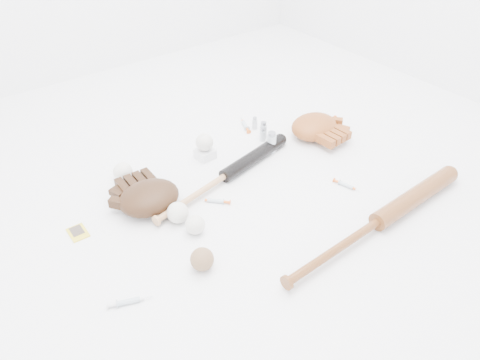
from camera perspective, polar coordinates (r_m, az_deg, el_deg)
bat_dark at (r=1.95m, az=-1.83°, el=0.52°), size 0.79×0.21×0.06m
bat_wood at (r=1.79m, az=16.51°, el=-4.86°), size 0.99×0.10×0.07m
glove_dark at (r=1.83m, az=-11.02°, el=-2.07°), size 0.29×0.29×0.10m
glove_tan at (r=2.27m, az=9.04°, el=6.49°), size 0.30×0.30×0.10m
trading_card at (r=1.82m, az=-19.15°, el=-6.08°), size 0.06×0.09×0.00m
pedestal at (r=2.10m, az=-4.29°, el=3.22°), size 0.08×0.08×0.04m
baseball_on_pedestal at (r=2.07m, az=-4.36°, el=4.61°), size 0.08×0.08×0.08m
baseball_left at (r=1.76m, az=-7.60°, el=-3.96°), size 0.08×0.08×0.08m
baseball_upper at (r=2.01m, az=-14.07°, el=0.96°), size 0.08×0.08×0.08m
baseball_mid at (r=1.71m, az=-5.49°, el=-5.46°), size 0.07×0.07×0.07m
baseball_aged at (r=1.58m, az=-4.65°, el=-9.61°), size 0.08×0.08×0.08m
syringe_0 at (r=1.54m, az=-13.43°, el=-14.21°), size 0.15×0.08×0.02m
syringe_1 at (r=1.85m, az=-3.01°, el=-2.55°), size 0.12×0.12×0.02m
syringe_2 at (r=2.33m, az=0.62°, el=6.70°), size 0.09×0.16×0.02m
syringe_3 at (r=1.98m, az=12.81°, el=-0.61°), size 0.06×0.14×0.02m
syringe_4 at (r=2.40m, az=10.50°, el=6.99°), size 0.16×0.04×0.02m
vial_0 at (r=2.21m, az=2.78°, el=5.55°), size 0.03×0.03×0.07m
vial_1 at (r=2.31m, az=1.81°, el=6.97°), size 0.02×0.02×0.06m
vial_2 at (r=2.23m, az=2.86°, el=6.11°), size 0.03×0.03×0.08m
vial_3 at (r=2.13m, az=3.85°, el=4.64°), size 0.04×0.04×0.10m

